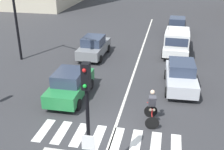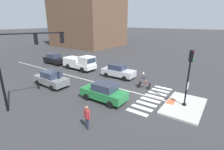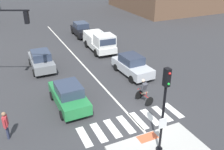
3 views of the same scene
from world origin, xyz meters
TOP-DOWN VIEW (x-y plane):
  - ground_plane at (0.00, 0.00)m, footprint 300.00×300.00m
  - traffic_island at (0.00, -3.04)m, footprint 4.74×2.82m
  - tactile_pad_front at (0.00, -1.99)m, footprint 1.10×0.60m
  - signal_pole at (0.00, -3.05)m, footprint 0.44×0.38m
  - crosswalk_stripe_a at (-3.01, -0.32)m, footprint 0.44×1.80m
  - crosswalk_stripe_b at (-2.15, -0.32)m, footprint 0.44×1.80m
  - crosswalk_stripe_c at (-1.29, -0.32)m, footprint 0.44×1.80m
  - crosswalk_stripe_d at (-0.43, -0.32)m, footprint 0.44×1.80m
  - crosswalk_stripe_e at (0.43, -0.32)m, footprint 0.44×1.80m
  - crosswalk_stripe_f at (1.29, -0.32)m, footprint 0.44×1.80m
  - crosswalk_stripe_g at (2.15, -0.32)m, footprint 0.44×1.80m
  - crosswalk_stripe_h at (3.01, -0.32)m, footprint 0.44×1.80m
  - lane_centre_line at (0.20, 10.00)m, footprint 0.14×28.00m
  - traffic_light_mast at (-7.15, 7.34)m, footprint 4.55×2.25m
  - building_corner_left at (22.64, 28.14)m, footprint 15.33×16.92m
  - car_green_westbound_near at (-2.85, 2.99)m, footprint 1.88×4.12m
  - car_black_eastbound_distant at (3.04, 17.72)m, footprint 1.95×4.15m
  - car_grey_westbound_far at (-3.31, 9.78)m, footprint 1.92×4.14m
  - car_silver_eastbound_mid at (3.23, 5.48)m, footprint 1.99×4.17m
  - pickup_truck_white_eastbound_far at (2.98, 11.54)m, footprint 2.19×5.16m
  - cyclist at (1.81, 1.35)m, footprint 0.80×1.17m
  - pedestrian_at_curb_left at (-6.73, 1.33)m, footprint 0.29×0.54m

SIDE VIEW (x-z plane):
  - ground_plane at x=0.00m, z-range 0.00..0.00m
  - crosswalk_stripe_a at x=-3.01m, z-range 0.00..0.01m
  - crosswalk_stripe_b at x=-2.15m, z-range 0.00..0.01m
  - crosswalk_stripe_c at x=-1.29m, z-range 0.00..0.01m
  - crosswalk_stripe_d at x=-0.43m, z-range 0.00..0.01m
  - crosswalk_stripe_e at x=0.43m, z-range 0.00..0.01m
  - crosswalk_stripe_f at x=1.29m, z-range 0.00..0.01m
  - crosswalk_stripe_g at x=2.15m, z-range 0.00..0.01m
  - crosswalk_stripe_h at x=3.01m, z-range 0.00..0.01m
  - lane_centre_line at x=0.20m, z-range 0.00..0.01m
  - traffic_island at x=0.00m, z-range 0.00..0.15m
  - tactile_pad_front at x=0.00m, z-range 0.15..0.16m
  - car_green_westbound_near at x=-2.85m, z-range -0.01..1.63m
  - car_black_eastbound_distant at x=3.04m, z-range -0.01..1.63m
  - car_grey_westbound_far at x=-3.31m, z-range -0.01..1.63m
  - car_silver_eastbound_mid at x=3.23m, z-range -0.01..1.63m
  - cyclist at x=1.81m, z-range 0.03..1.71m
  - pickup_truck_white_eastbound_far at x=2.98m, z-range -0.06..2.02m
  - pedestrian_at_curb_left at x=-6.73m, z-range 0.15..1.82m
  - signal_pole at x=0.00m, z-range 0.61..5.10m
  - traffic_light_mast at x=-7.15m, z-range 1.21..7.26m
  - building_corner_left at x=22.64m, z-range 0.02..17.48m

